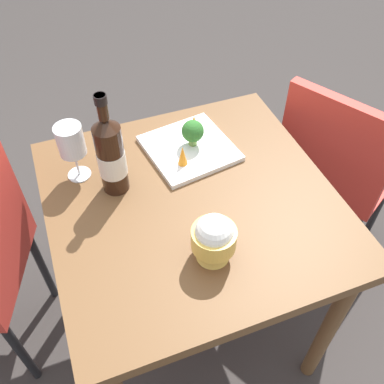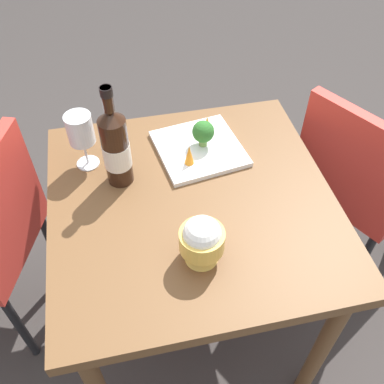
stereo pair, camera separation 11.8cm
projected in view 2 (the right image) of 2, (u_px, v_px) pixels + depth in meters
name	position (u px, v px, depth m)	size (l,w,h in m)	color
ground_plane	(192.00, 320.00, 1.76)	(8.00, 8.00, 0.00)	#383330
dining_table	(192.00, 222.00, 1.28)	(0.79, 0.79, 0.74)	brown
chair_by_wall	(354.00, 179.00, 1.56)	(0.54, 0.54, 0.85)	red
wine_bottle	(116.00, 147.00, 1.17)	(0.08, 0.08, 0.31)	black
wine_glass	(80.00, 130.00, 1.21)	(0.08, 0.08, 0.18)	white
rice_bowl	(202.00, 240.00, 1.02)	(0.11, 0.11, 0.14)	gold
serving_plate	(199.00, 148.00, 1.34)	(0.28, 0.28, 0.02)	white
broccoli_floret	(203.00, 132.00, 1.30)	(0.07, 0.07, 0.09)	#729E4C
carrot_garnish_left	(207.00, 124.00, 1.36)	(0.03, 0.03, 0.06)	orange
carrot_garnish_right	(189.00, 155.00, 1.26)	(0.03, 0.03, 0.07)	orange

